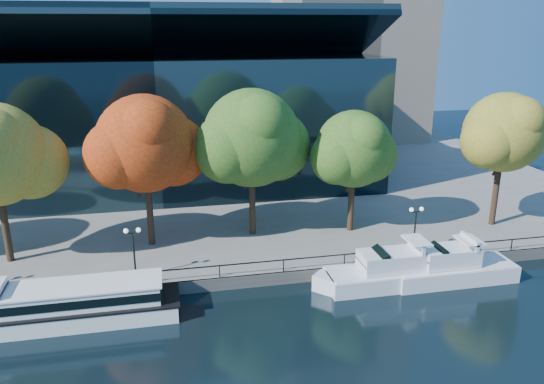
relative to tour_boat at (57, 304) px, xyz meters
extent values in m
plane|color=black|center=(11.29, -0.74, -1.36)|extent=(160.00, 160.00, 0.00)
cube|color=slate|center=(11.29, 35.76, -0.86)|extent=(90.00, 67.00, 1.00)
cube|color=#47443F|center=(11.29, 2.31, -0.86)|extent=(90.00, 0.25, 1.00)
cube|color=black|center=(11.29, 2.51, 0.59)|extent=(88.20, 0.08, 0.08)
cube|color=black|center=(11.29, 2.51, 0.09)|extent=(0.07, 0.07, 0.90)
cube|color=black|center=(7.29, 31.26, 6.64)|extent=(50.00, 24.00, 16.00)
cube|color=black|center=(7.29, 27.26, 16.14)|extent=(50.00, 17.14, 7.86)
cube|color=white|center=(0.39, 0.00, -0.77)|extent=(15.22, 3.70, 1.20)
cube|color=black|center=(0.39, 0.00, -0.15)|extent=(15.52, 3.77, 0.13)
cube|color=white|center=(0.93, 0.00, 0.54)|extent=(11.87, 3.03, 1.30)
cube|color=black|center=(0.93, 0.00, 0.59)|extent=(12.02, 3.10, 0.60)
cube|color=white|center=(0.93, 0.00, 1.25)|extent=(12.17, 3.18, 0.11)
cube|color=white|center=(24.98, 0.44, -0.72)|extent=(11.31, 3.23, 1.29)
cube|color=white|center=(19.32, 0.44, -0.72)|extent=(2.47, 2.47, 1.29)
cube|color=white|center=(24.98, 0.44, -0.05)|extent=(11.08, 3.17, 0.09)
cube|color=white|center=(24.41, 0.44, 0.74)|extent=(5.09, 2.42, 1.40)
cube|color=black|center=(22.94, 0.44, 0.84)|extent=(2.23, 2.33, 1.76)
cube|color=white|center=(26.33, 0.44, 1.76)|extent=(0.27, 2.52, 0.86)
cube|color=white|center=(26.33, 0.44, 2.19)|extent=(1.51, 2.52, 0.16)
cube|color=white|center=(29.50, 0.18, -0.70)|extent=(9.95, 3.09, 1.33)
cube|color=white|center=(24.52, 0.18, -0.70)|extent=(2.44, 2.44, 1.33)
cube|color=white|center=(29.50, 0.18, -0.01)|extent=(9.75, 3.03, 0.09)
cube|color=white|center=(29.00, 0.18, 0.79)|extent=(4.48, 2.32, 1.44)
cube|color=black|center=(27.71, 0.18, 0.90)|extent=(2.02, 2.23, 1.67)
cube|color=white|center=(30.69, 0.18, 1.84)|extent=(0.28, 2.41, 0.88)
cube|color=white|center=(30.69, 0.18, 1.95)|extent=(1.55, 2.41, 0.17)
cylinder|color=black|center=(-5.09, 8.95, 3.20)|extent=(0.56, 0.56, 7.12)
cylinder|color=black|center=(-4.59, 9.15, 6.00)|extent=(1.15, 1.73, 3.57)
sphere|color=olive|center=(-2.88, 10.16, 7.54)|extent=(6.03, 6.03, 6.03)
cylinder|color=black|center=(6.20, 10.15, 3.23)|extent=(0.56, 0.56, 7.19)
cylinder|color=black|center=(6.70, 10.35, 6.06)|extent=(1.16, 1.74, 3.60)
cylinder|color=black|center=(5.80, 9.85, 5.80)|extent=(1.06, 1.20, 3.22)
sphere|color=maroon|center=(6.20, 10.15, 8.62)|extent=(8.19, 8.19, 8.19)
sphere|color=maroon|center=(8.45, 11.38, 7.60)|extent=(6.14, 6.14, 6.14)
sphere|color=maroon|center=(4.15, 9.33, 8.01)|extent=(5.74, 5.74, 5.74)
sphere|color=maroon|center=(6.61, 8.51, 10.06)|extent=(4.92, 4.92, 4.92)
cylinder|color=black|center=(15.27, 10.73, 3.22)|extent=(0.56, 0.56, 7.16)
cylinder|color=black|center=(15.77, 10.93, 6.03)|extent=(1.15, 1.74, 3.59)
cylinder|color=black|center=(14.87, 10.43, 5.78)|extent=(1.06, 1.20, 3.21)
sphere|color=#2F561A|center=(15.27, 10.73, 8.59)|extent=(8.63, 8.63, 8.63)
sphere|color=#2F561A|center=(17.64, 12.02, 7.51)|extent=(6.47, 6.47, 6.47)
sphere|color=#2F561A|center=(13.12, 9.87, 7.95)|extent=(6.04, 6.04, 6.04)
sphere|color=#2F561A|center=(15.70, 9.01, 10.10)|extent=(5.18, 5.18, 5.18)
cylinder|color=black|center=(24.36, 9.73, 2.75)|extent=(0.56, 0.56, 6.22)
cylinder|color=black|center=(24.86, 9.93, 5.19)|extent=(1.05, 1.55, 3.13)
cylinder|color=black|center=(23.96, 9.43, 4.97)|extent=(0.96, 1.08, 2.80)
sphere|color=#2F561A|center=(24.36, 9.73, 7.41)|extent=(6.95, 6.95, 6.95)
sphere|color=#2F561A|center=(26.27, 10.77, 6.54)|extent=(5.21, 5.21, 5.21)
sphere|color=#2F561A|center=(22.62, 9.03, 6.89)|extent=(4.86, 4.86, 4.86)
sphere|color=#2F561A|center=(24.70, 8.34, 8.63)|extent=(4.17, 4.17, 4.17)
cylinder|color=black|center=(38.28, 8.35, 3.23)|extent=(0.56, 0.56, 7.18)
cylinder|color=black|center=(38.78, 8.55, 6.05)|extent=(1.16, 1.74, 3.60)
cylinder|color=black|center=(37.88, 8.05, 5.79)|extent=(1.06, 1.20, 3.22)
sphere|color=olive|center=(38.28, 8.35, 8.62)|extent=(7.31, 7.31, 7.31)
sphere|color=olive|center=(40.29, 9.45, 7.70)|extent=(5.48, 5.48, 5.48)
sphere|color=olive|center=(36.46, 7.62, 8.07)|extent=(5.12, 5.12, 5.12)
sphere|color=olive|center=(38.65, 6.89, 9.90)|extent=(4.39, 4.39, 4.39)
cylinder|color=black|center=(5.03, 3.76, 1.44)|extent=(0.14, 0.14, 3.60)
cube|color=black|center=(5.03, 3.76, 3.29)|extent=(0.90, 0.06, 0.06)
sphere|color=white|center=(4.58, 3.76, 3.49)|extent=(0.36, 0.36, 0.36)
sphere|color=white|center=(5.48, 3.76, 3.49)|extent=(0.36, 0.36, 0.36)
cylinder|color=black|center=(27.84, 3.76, 1.44)|extent=(0.14, 0.14, 3.60)
cube|color=black|center=(27.84, 3.76, 3.29)|extent=(0.90, 0.06, 0.06)
sphere|color=white|center=(27.39, 3.76, 3.49)|extent=(0.36, 0.36, 0.36)
sphere|color=white|center=(28.29, 3.76, 3.49)|extent=(0.36, 0.36, 0.36)
camera|label=1|loc=(7.72, -34.11, 18.10)|focal=35.00mm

